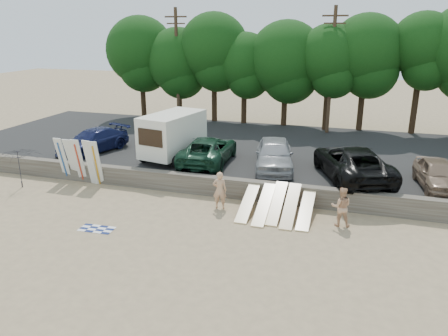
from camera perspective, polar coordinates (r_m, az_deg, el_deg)
The scene contains 27 objects.
ground at distance 19.25m, azimuth 3.36°, elevation -7.53°, with size 120.00×120.00×0.00m, color tan.
seawall at distance 21.75m, azimuth 5.29°, elevation -3.06°, with size 44.00×0.50×1.00m, color #6B6356.
parking_lot at distance 28.81m, azimuth 8.40°, elevation 1.82°, with size 44.00×14.50×0.70m, color #282828.
treeline at distance 34.84m, azimuth 9.55°, elevation 14.46°, with size 33.04×5.99×9.18m.
utility_poles at distance 33.09m, azimuth 13.86°, elevation 12.55°, with size 25.80×0.26×9.00m.
box_trailer at distance 26.05m, azimuth -6.71°, elevation 4.45°, with size 3.10×4.64×2.74m.
car_0 at distance 28.79m, azimuth -16.75°, elevation 3.43°, with size 2.01×4.93×1.43m, color #121841.
car_1 at distance 25.36m, azimuth -2.07°, elevation 2.39°, with size 2.54×5.50×1.53m, color #133523.
car_2 at distance 24.33m, azimuth 6.57°, elevation 1.81°, with size 2.02×5.01×1.71m, color #9E9FA3.
car_3 at distance 23.60m, azimuth 16.39°, elevation 0.70°, with size 2.87×6.23×1.73m, color black.
car_4 at distance 23.72m, azimuth 26.16°, elevation -0.73°, with size 1.70×4.23×1.44m, color #846A54.
surfboard_upright_0 at distance 25.78m, azimuth -20.31°, elevation 1.07°, with size 0.50×0.06×2.60m, color silver.
surfboard_upright_1 at distance 25.46m, azimuth -19.22°, elevation 0.96°, with size 0.50×0.06×2.60m, color silver.
surfboard_upright_2 at distance 25.15m, azimuth -18.40°, elevation 0.87°, with size 0.50×0.06×2.60m, color silver.
surfboard_upright_3 at distance 24.66m, azimuth -17.05°, elevation 0.69°, with size 0.50×0.06×2.60m, color silver.
surfboard_upright_4 at distance 24.49m, azimuth -16.36°, elevation 0.62°, with size 0.50×0.06×2.60m, color silver.
surfboard_low_0 at distance 20.46m, azimuth 3.16°, elevation -4.46°, with size 0.56×3.00×0.07m, color #FFDEA0.
surfboard_low_1 at distance 20.15m, azimuth 5.26°, elevation -4.75°, with size 0.56×3.00×0.07m, color #FFDEA0.
surfboard_low_2 at distance 20.28m, azimuth 6.90°, elevation -4.54°, with size 0.56×3.00×0.07m, color #FFDEA0.
surfboard_low_3 at distance 19.98m, azimuth 8.70°, elevation -4.88°, with size 0.56×3.00×0.07m, color #FFDEA0.
surfboard_low_4 at distance 20.06m, azimuth 10.69°, elevation -5.28°, with size 0.56×3.00×0.07m, color #FFDEA0.
beachgoer_a at distance 20.66m, azimuth -0.56°, elevation -2.91°, with size 0.67×0.44×1.83m, color tan.
beachgoer_b at distance 19.55m, azimuth 15.05°, elevation -4.91°, with size 0.86×0.67×1.77m, color tan.
cooler at distance 21.29m, azimuth 5.46°, elevation -4.52°, with size 0.38×0.30×0.32m, color #2A9A54.
gear_bag at distance 21.22m, azimuth 6.72°, elevation -4.80°, with size 0.30×0.25×0.22m, color orange.
beach_towel at distance 19.69m, azimuth -16.28°, elevation -7.64°, with size 1.50×1.50×0.00m, color white.
beach_umbrella at distance 25.68m, azimuth -25.02°, elevation -0.06°, with size 2.34×2.38×2.14m, color black.
Camera 1 is at (4.03, -16.90, 8.29)m, focal length 35.00 mm.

